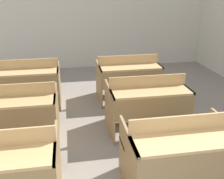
# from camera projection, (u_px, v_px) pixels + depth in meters

# --- Properties ---
(wall_back) EXTENTS (6.75, 0.06, 2.78)m
(wall_back) POSITION_uv_depth(u_px,v_px,m) (78.00, 13.00, 6.52)
(wall_back) COLOR beige
(wall_back) RESTS_ON ground_plane
(bench_front_right) EXTENTS (1.12, 0.78, 0.86)m
(bench_front_right) POSITION_uv_depth(u_px,v_px,m) (181.00, 150.00, 2.67)
(bench_front_right) COLOR #96784E
(bench_front_right) RESTS_ON ground_plane
(bench_second_left) EXTENTS (1.12, 0.78, 0.86)m
(bench_second_left) POSITION_uv_depth(u_px,v_px,m) (14.00, 112.00, 3.48)
(bench_second_left) COLOR olive
(bench_second_left) RESTS_ON ground_plane
(bench_second_right) EXTENTS (1.12, 0.78, 0.86)m
(bench_second_right) POSITION_uv_depth(u_px,v_px,m) (147.00, 101.00, 3.80)
(bench_second_right) COLOR olive
(bench_second_right) RESTS_ON ground_plane
(bench_third_left) EXTENTS (1.12, 0.78, 0.86)m
(bench_third_left) POSITION_uv_depth(u_px,v_px,m) (27.00, 81.00, 4.61)
(bench_third_left) COLOR #96774D
(bench_third_left) RESTS_ON ground_plane
(bench_third_right) EXTENTS (1.12, 0.78, 0.86)m
(bench_third_right) POSITION_uv_depth(u_px,v_px,m) (128.00, 76.00, 4.87)
(bench_third_right) COLOR #96784E
(bench_third_right) RESTS_ON ground_plane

